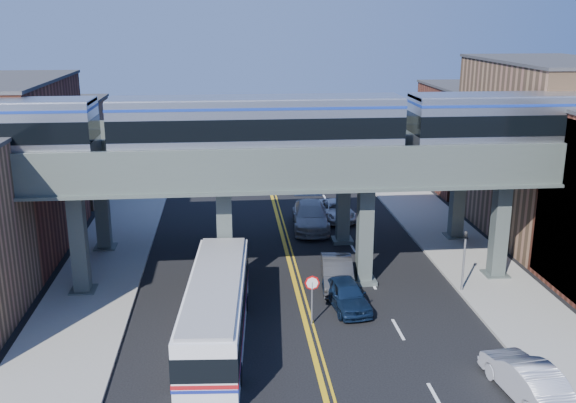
# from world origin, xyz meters

# --- Properties ---
(ground) EXTENTS (120.00, 120.00, 0.00)m
(ground) POSITION_xyz_m (0.00, 0.00, 0.00)
(ground) COLOR black
(ground) RESTS_ON ground
(sidewalk_west) EXTENTS (5.00, 70.00, 0.16)m
(sidewalk_west) POSITION_xyz_m (-11.50, 10.00, 0.08)
(sidewalk_west) COLOR gray
(sidewalk_west) RESTS_ON ground
(sidewalk_east) EXTENTS (5.00, 70.00, 0.16)m
(sidewalk_east) POSITION_xyz_m (11.50, 10.00, 0.08)
(sidewalk_east) COLOR gray
(sidewalk_east) RESTS_ON ground
(building_west_b) EXTENTS (8.00, 14.00, 11.00)m
(building_west_b) POSITION_xyz_m (-18.50, 16.00, 5.50)
(building_west_b) COLOR brown
(building_west_b) RESTS_ON ground
(building_west_c) EXTENTS (8.00, 10.00, 8.00)m
(building_west_c) POSITION_xyz_m (-18.50, 29.00, 4.00)
(building_west_c) COLOR #8A6647
(building_west_c) RESTS_ON ground
(building_east_b) EXTENTS (8.00, 14.00, 12.00)m
(building_east_b) POSITION_xyz_m (18.50, 16.00, 6.00)
(building_east_b) COLOR #8A6647
(building_east_b) RESTS_ON ground
(building_east_c) EXTENTS (8.00, 10.00, 9.00)m
(building_east_c) POSITION_xyz_m (18.50, 29.00, 4.50)
(building_east_c) COLOR brown
(building_east_c) RESTS_ON ground
(elevated_viaduct_near) EXTENTS (52.00, 3.60, 7.40)m
(elevated_viaduct_near) POSITION_xyz_m (0.00, 8.00, 6.47)
(elevated_viaduct_near) COLOR #414B48
(elevated_viaduct_near) RESTS_ON ground
(elevated_viaduct_far) EXTENTS (52.00, 3.60, 7.40)m
(elevated_viaduct_far) POSITION_xyz_m (0.00, 15.00, 6.47)
(elevated_viaduct_far) COLOR #414B48
(elevated_viaduct_far) RESTS_ON ground
(transit_train) EXTENTS (48.15, 3.02, 3.52)m
(transit_train) POSITION_xyz_m (-2.09, 8.00, 9.30)
(transit_train) COLOR black
(transit_train) RESTS_ON elevated_viaduct_near
(stop_sign) EXTENTS (0.76, 0.09, 2.63)m
(stop_sign) POSITION_xyz_m (0.30, 3.00, 1.76)
(stop_sign) COLOR slate
(stop_sign) RESTS_ON ground
(traffic_signal) EXTENTS (0.15, 0.18, 4.10)m
(traffic_signal) POSITION_xyz_m (9.20, 6.00, 2.30)
(traffic_signal) COLOR slate
(traffic_signal) RESTS_ON ground
(transit_bus) EXTENTS (3.43, 12.06, 3.07)m
(transit_bus) POSITION_xyz_m (-4.44, 1.62, 1.58)
(transit_bus) COLOR white
(transit_bus) RESTS_ON ground
(car_lane_a) EXTENTS (2.35, 4.66, 1.52)m
(car_lane_a) POSITION_xyz_m (2.40, 4.78, 0.76)
(car_lane_a) COLOR #0E1D36
(car_lane_a) RESTS_ON ground
(car_lane_b) EXTENTS (2.19, 5.07, 1.62)m
(car_lane_b) POSITION_xyz_m (2.38, 7.62, 0.81)
(car_lane_b) COLOR #2B2B2D
(car_lane_b) RESTS_ON ground
(car_lane_c) EXTENTS (2.60, 5.10, 1.38)m
(car_lane_c) POSITION_xyz_m (4.47, 20.28, 0.69)
(car_lane_c) COLOR silver
(car_lane_c) RESTS_ON ground
(car_lane_d) EXTENTS (2.96, 6.43, 1.82)m
(car_lane_d) POSITION_xyz_m (2.21, 18.29, 0.91)
(car_lane_d) COLOR #98979C
(car_lane_d) RESTS_ON ground
(car_parked_curb) EXTENTS (2.29, 5.03, 1.60)m
(car_parked_curb) POSITION_xyz_m (8.16, -4.15, 0.80)
(car_parked_curb) COLOR silver
(car_parked_curb) RESTS_ON ground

